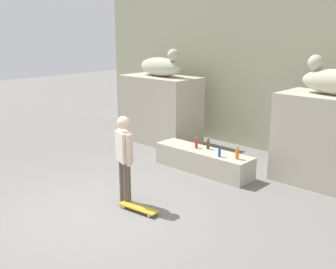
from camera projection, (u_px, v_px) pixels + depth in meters
ground_plane at (107, 210)px, 7.19m from camera, size 40.00×40.00×0.00m
facade_wall at (269, 34)px, 10.28m from camera, size 11.73×0.60×6.11m
pedestal_left at (161, 109)px, 11.38m from camera, size 2.26×1.20×1.90m
pedestal_right at (334, 141)px, 8.11m from camera, size 2.26×1.20×1.90m
statue_reclining_left at (161, 66)px, 11.04m from camera, size 1.65×0.73×0.78m
ledge_block at (203, 160)px, 9.11m from camera, size 2.42×0.63×0.51m
skater at (124, 156)px, 7.26m from camera, size 0.52×0.30×1.67m
skateboard at (138, 208)px, 7.11m from camera, size 0.82×0.29×0.08m
bottle_orange at (237, 153)px, 8.38m from camera, size 0.08×0.08×0.30m
bottle_brown at (208, 144)px, 9.10m from camera, size 0.07×0.07×0.27m
bottle_red at (196, 144)px, 9.16m from camera, size 0.07×0.07×0.26m
bottle_blue at (220, 152)px, 8.54m from camera, size 0.06×0.06×0.28m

